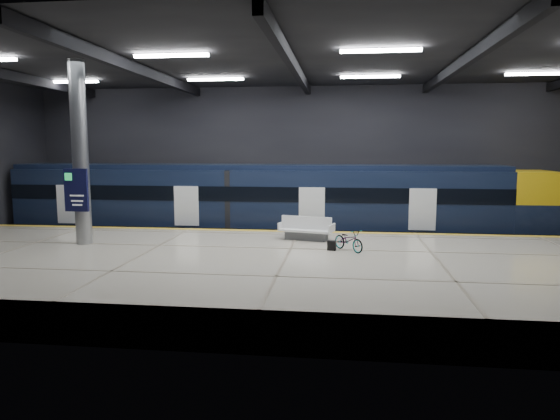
# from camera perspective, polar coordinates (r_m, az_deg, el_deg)

# --- Properties ---
(ground) EXTENTS (30.00, 30.00, 0.00)m
(ground) POSITION_cam_1_polar(r_m,az_deg,el_deg) (19.54, 1.52, -6.99)
(ground) COLOR black
(ground) RESTS_ON ground
(room_shell) EXTENTS (30.10, 16.10, 8.05)m
(room_shell) POSITION_cam_1_polar(r_m,az_deg,el_deg) (18.97, 1.57, 10.01)
(room_shell) COLOR black
(room_shell) RESTS_ON ground
(platform) EXTENTS (30.00, 11.00, 1.10)m
(platform) POSITION_cam_1_polar(r_m,az_deg,el_deg) (16.99, 0.70, -7.24)
(platform) COLOR beige
(platform) RESTS_ON ground
(safety_strip) EXTENTS (30.00, 0.40, 0.01)m
(safety_strip) POSITION_cam_1_polar(r_m,az_deg,el_deg) (21.99, 2.22, -2.45)
(safety_strip) COLOR gold
(safety_strip) RESTS_ON platform
(rails) EXTENTS (30.00, 1.52, 0.16)m
(rails) POSITION_cam_1_polar(r_m,az_deg,el_deg) (24.87, 2.75, -3.74)
(rails) COLOR gray
(rails) RESTS_ON ground
(train) EXTENTS (29.40, 2.84, 3.79)m
(train) POSITION_cam_1_polar(r_m,az_deg,el_deg) (24.64, 1.05, 0.82)
(train) COLOR black
(train) RESTS_ON ground
(bench) EXTENTS (2.30, 1.38, 0.95)m
(bench) POSITION_cam_1_polar(r_m,az_deg,el_deg) (19.99, 3.04, -2.48)
(bench) COLOR #595B60
(bench) RESTS_ON platform
(bicycle) EXTENTS (1.35, 1.47, 0.78)m
(bicycle) POSITION_cam_1_polar(r_m,az_deg,el_deg) (18.00, 7.86, -3.43)
(bicycle) COLOR #99999E
(bicycle) RESTS_ON platform
(pannier_bag) EXTENTS (0.33, 0.25, 0.35)m
(pannier_bag) POSITION_cam_1_polar(r_m,az_deg,el_deg) (18.04, 5.94, -4.07)
(pannier_bag) COLOR black
(pannier_bag) RESTS_ON platform
(info_column) EXTENTS (0.90, 0.78, 6.90)m
(info_column) POSITION_cam_1_polar(r_m,az_deg,el_deg) (20.36, -21.89, 5.76)
(info_column) COLOR #9EA0A5
(info_column) RESTS_ON platform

